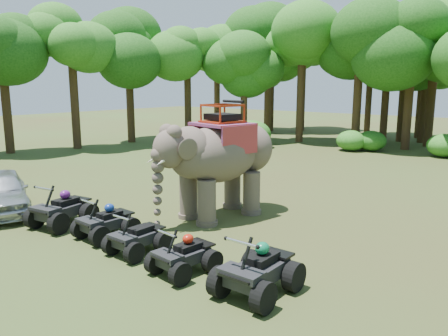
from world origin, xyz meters
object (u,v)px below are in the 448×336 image
at_px(atv_4, 258,263).
at_px(atv_1, 106,217).
at_px(elephant, 220,160).
at_px(atv_0, 61,205).
at_px(parked_car, 1,192).
at_px(atv_2, 137,232).
at_px(atv_3, 184,250).

bearing_deg(atv_4, atv_1, 178.51).
xyz_separation_m(elephant, atv_0, (-3.20, -3.99, -1.24)).
bearing_deg(parked_car, atv_1, -58.68).
xyz_separation_m(parked_car, atv_2, (6.65, 0.52, -0.17)).
xyz_separation_m(parked_car, atv_1, (4.99, 0.73, -0.12)).
xyz_separation_m(elephant, atv_2, (0.43, -3.98, -1.37)).
xyz_separation_m(elephant, atv_3, (2.25, -4.11, -1.37)).
bearing_deg(elephant, atv_2, -72.30).
bearing_deg(atv_1, parked_car, -169.24).
bearing_deg(atv_1, atv_2, -4.64).
bearing_deg(elephant, atv_1, -96.40).
distance_m(atv_1, atv_4, 5.44).
distance_m(elephant, atv_2, 4.23).
bearing_deg(atv_0, elephant, 42.16).
bearing_deg(atv_4, parked_car, -177.00).
xyz_separation_m(atv_0, atv_3, (5.46, -0.12, -0.12)).
xyz_separation_m(parked_car, atv_0, (3.02, 0.52, -0.04)).
bearing_deg(elephant, atv_4, -31.04).
height_order(atv_0, atv_1, atv_0).
bearing_deg(atv_1, atv_0, -171.40).
distance_m(atv_0, atv_3, 5.46).
height_order(elephant, atv_4, elephant).
relative_size(parked_car, atv_4, 2.33).
height_order(atv_2, atv_4, atv_4).
bearing_deg(atv_0, atv_1, -2.94).
distance_m(elephant, atv_1, 4.19).
xyz_separation_m(elephant, atv_1, (-1.23, -3.78, -1.33)).
bearing_deg(atv_1, atv_4, 1.44).
distance_m(parked_car, atv_0, 3.06).
bearing_deg(atv_3, atv_2, -178.35).
xyz_separation_m(atv_1, atv_3, (3.48, -0.33, -0.04)).
distance_m(atv_0, atv_4, 7.41).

